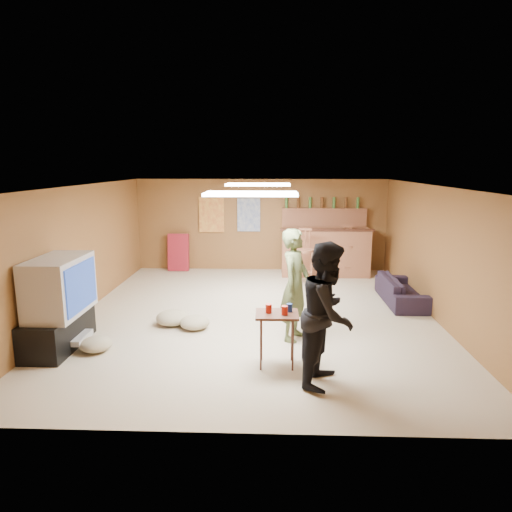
{
  "coord_description": "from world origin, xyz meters",
  "views": [
    {
      "loc": [
        0.29,
        -7.46,
        2.55
      ],
      "look_at": [
        0.0,
        0.2,
        1.0
      ],
      "focal_mm": 32.0,
      "sensor_mm": 36.0,
      "label": 1
    }
  ],
  "objects_px": {
    "sofa": "(402,290)",
    "tray_table": "(277,339)",
    "bar_counter": "(325,252)",
    "person_olive": "(295,285)",
    "person_black": "(328,314)",
    "tv_body": "(59,286)"
  },
  "relations": [
    {
      "from": "tv_body",
      "to": "sofa",
      "type": "bearing_deg",
      "value": 23.78
    },
    {
      "from": "bar_counter",
      "to": "tray_table",
      "type": "relative_size",
      "value": 2.85
    },
    {
      "from": "tray_table",
      "to": "person_black",
      "type": "bearing_deg",
      "value": -36.34
    },
    {
      "from": "tray_table",
      "to": "bar_counter",
      "type": "bearing_deg",
      "value": 76.8
    },
    {
      "from": "tv_body",
      "to": "person_black",
      "type": "distance_m",
      "value": 3.69
    },
    {
      "from": "person_black",
      "to": "tray_table",
      "type": "distance_m",
      "value": 0.88
    },
    {
      "from": "bar_counter",
      "to": "person_olive",
      "type": "distance_m",
      "value": 4.08
    },
    {
      "from": "tv_body",
      "to": "person_olive",
      "type": "xyz_separation_m",
      "value": [
        3.27,
        0.47,
        -0.08
      ]
    },
    {
      "from": "sofa",
      "to": "tray_table",
      "type": "xyz_separation_m",
      "value": [
        -2.35,
        -2.82,
        0.11
      ]
    },
    {
      "from": "bar_counter",
      "to": "person_black",
      "type": "distance_m",
      "value": 5.38
    },
    {
      "from": "sofa",
      "to": "tray_table",
      "type": "bearing_deg",
      "value": 140.25
    },
    {
      "from": "person_black",
      "to": "sofa",
      "type": "bearing_deg",
      "value": -8.31
    },
    {
      "from": "sofa",
      "to": "tray_table",
      "type": "relative_size",
      "value": 2.33
    },
    {
      "from": "sofa",
      "to": "person_olive",
      "type": "bearing_deg",
      "value": 132.22
    },
    {
      "from": "person_black",
      "to": "sofa",
      "type": "xyz_separation_m",
      "value": [
        1.77,
        3.25,
        -0.61
      ]
    },
    {
      "from": "bar_counter",
      "to": "person_black",
      "type": "height_order",
      "value": "person_black"
    },
    {
      "from": "person_olive",
      "to": "person_black",
      "type": "distance_m",
      "value": 1.4
    },
    {
      "from": "bar_counter",
      "to": "sofa",
      "type": "xyz_separation_m",
      "value": [
        1.2,
        -2.09,
        -0.31
      ]
    },
    {
      "from": "person_black",
      "to": "tv_body",
      "type": "bearing_deg",
      "value": 96.31
    },
    {
      "from": "person_black",
      "to": "tray_table",
      "type": "height_order",
      "value": "person_black"
    },
    {
      "from": "person_olive",
      "to": "tray_table",
      "type": "xyz_separation_m",
      "value": [
        -0.27,
        -0.93,
        -0.47
      ]
    },
    {
      "from": "tv_body",
      "to": "bar_counter",
      "type": "bearing_deg",
      "value": 47.0
    }
  ]
}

